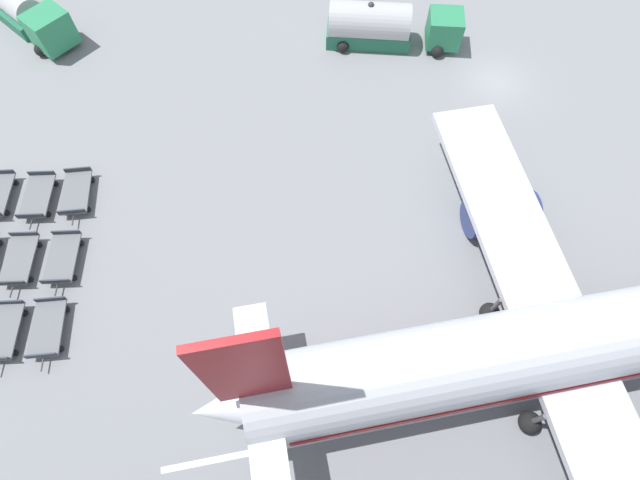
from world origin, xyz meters
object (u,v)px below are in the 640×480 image
(baggage_dolly_row_mid_a_col_c, at_px, (4,332))
(baggage_dolly_row_mid_b_col_c, at_px, (48,328))
(baggage_dolly_row_mid_a_col_b, at_px, (20,260))
(baggage_dolly_row_mid_a_col_a, at_px, (38,196))
(airplane, at_px, (583,340))
(baggage_dolly_row_mid_b_col_b, at_px, (63,258))
(baggage_dolly_row_mid_b_col_a, at_px, (76,193))
(fuel_tanker_secondary, at_px, (383,26))
(fuel_tanker_primary, at_px, (23,10))

(baggage_dolly_row_mid_a_col_c, relative_size, baggage_dolly_row_mid_b_col_c, 1.01)
(baggage_dolly_row_mid_a_col_b, distance_m, baggage_dolly_row_mid_b_col_c, 4.79)
(baggage_dolly_row_mid_a_col_a, bearing_deg, airplane, 61.46)
(airplane, xyz_separation_m, baggage_dolly_row_mid_b_col_b, (-10.23, -25.43, -2.73))
(baggage_dolly_row_mid_b_col_b, bearing_deg, baggage_dolly_row_mid_b_col_c, -7.37)
(baggage_dolly_row_mid_b_col_a, bearing_deg, fuel_tanker_secondary, 115.14)
(fuel_tanker_primary, xyz_separation_m, baggage_dolly_row_mid_a_col_b, (20.86, 1.45, -0.76))
(airplane, distance_m, baggage_dolly_row_mid_b_col_a, 29.01)
(baggage_dolly_row_mid_b_col_c, bearing_deg, baggage_dolly_row_mid_b_col_b, 172.63)
(airplane, bearing_deg, baggage_dolly_row_mid_b_col_a, -120.47)
(fuel_tanker_secondary, relative_size, baggage_dolly_row_mid_a_col_a, 2.52)
(fuel_tanker_secondary, distance_m, baggage_dolly_row_mid_a_col_a, 25.82)
(fuel_tanker_secondary, xyz_separation_m, baggage_dolly_row_mid_a_col_a, (9.96, -23.80, -0.92))
(fuel_tanker_secondary, bearing_deg, baggage_dolly_row_mid_a_col_c, -53.54)
(baggage_dolly_row_mid_a_col_b, bearing_deg, fuel_tanker_primary, -176.03)
(baggage_dolly_row_mid_a_col_a, distance_m, baggage_dolly_row_mid_b_col_a, 2.30)
(fuel_tanker_primary, height_order, baggage_dolly_row_mid_b_col_a, fuel_tanker_primary)
(fuel_tanker_primary, xyz_separation_m, baggage_dolly_row_mid_a_col_a, (16.63, 2.10, -0.76))
(fuel_tanker_secondary, bearing_deg, baggage_dolly_row_mid_a_col_b, -59.89)
(airplane, xyz_separation_m, baggage_dolly_row_mid_a_col_b, (-10.56, -27.83, -2.73))
(airplane, relative_size, baggage_dolly_row_mid_a_col_b, 9.39)
(baggage_dolly_row_mid_b_col_a, xyz_separation_m, baggage_dolly_row_mid_b_col_c, (8.50, -1.07, 0.00))
(baggage_dolly_row_mid_a_col_a, relative_size, baggage_dolly_row_mid_b_col_a, 1.01)
(baggage_dolly_row_mid_a_col_b, bearing_deg, airplane, 69.22)
(airplane, height_order, fuel_tanker_secondary, airplane)
(airplane, height_order, baggage_dolly_row_mid_b_col_b, airplane)
(baggage_dolly_row_mid_b_col_b, relative_size, baggage_dolly_row_mid_b_col_c, 1.01)
(baggage_dolly_row_mid_a_col_a, height_order, baggage_dolly_row_mid_a_col_b, same)
(baggage_dolly_row_mid_a_col_b, relative_size, baggage_dolly_row_mid_b_col_a, 1.01)
(airplane, relative_size, baggage_dolly_row_mid_b_col_b, 9.40)
(baggage_dolly_row_mid_b_col_a, relative_size, baggage_dolly_row_mid_b_col_b, 0.99)
(airplane, xyz_separation_m, baggage_dolly_row_mid_b_col_c, (-6.15, -25.96, -2.73))
(fuel_tanker_secondary, xyz_separation_m, baggage_dolly_row_mid_b_col_b, (14.51, -22.05, -0.92))
(baggage_dolly_row_mid_a_col_a, bearing_deg, baggage_dolly_row_mid_b_col_b, 21.02)
(baggage_dolly_row_mid_b_col_b, height_order, baggage_dolly_row_mid_b_col_c, same)
(fuel_tanker_primary, relative_size, fuel_tanker_secondary, 0.91)
(airplane, distance_m, baggage_dolly_row_mid_a_col_a, 31.06)
(baggage_dolly_row_mid_a_col_b, height_order, baggage_dolly_row_mid_b_col_a, same)
(airplane, distance_m, baggage_dolly_row_mid_a_col_b, 29.89)
(baggage_dolly_row_mid_a_col_c, bearing_deg, baggage_dolly_row_mid_b_col_b, 143.94)
(fuel_tanker_primary, relative_size, baggage_dolly_row_mid_a_col_b, 2.30)
(baggage_dolly_row_mid_a_col_c, height_order, baggage_dolly_row_mid_b_col_c, same)
(baggage_dolly_row_mid_b_col_a, bearing_deg, baggage_dolly_row_mid_a_col_c, -22.02)
(fuel_tanker_secondary, height_order, baggage_dolly_row_mid_b_col_c, fuel_tanker_secondary)
(fuel_tanker_secondary, bearing_deg, baggage_dolly_row_mid_b_col_b, -56.65)
(fuel_tanker_primary, bearing_deg, fuel_tanker_secondary, 75.55)
(baggage_dolly_row_mid_a_col_a, bearing_deg, fuel_tanker_primary, -172.80)
(airplane, relative_size, fuel_tanker_primary, 4.08)
(fuel_tanker_secondary, xyz_separation_m, baggage_dolly_row_mid_a_col_c, (18.36, -24.85, -0.92))
(baggage_dolly_row_mid_b_col_b, xyz_separation_m, baggage_dolly_row_mid_b_col_c, (4.08, -0.53, 0.00))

